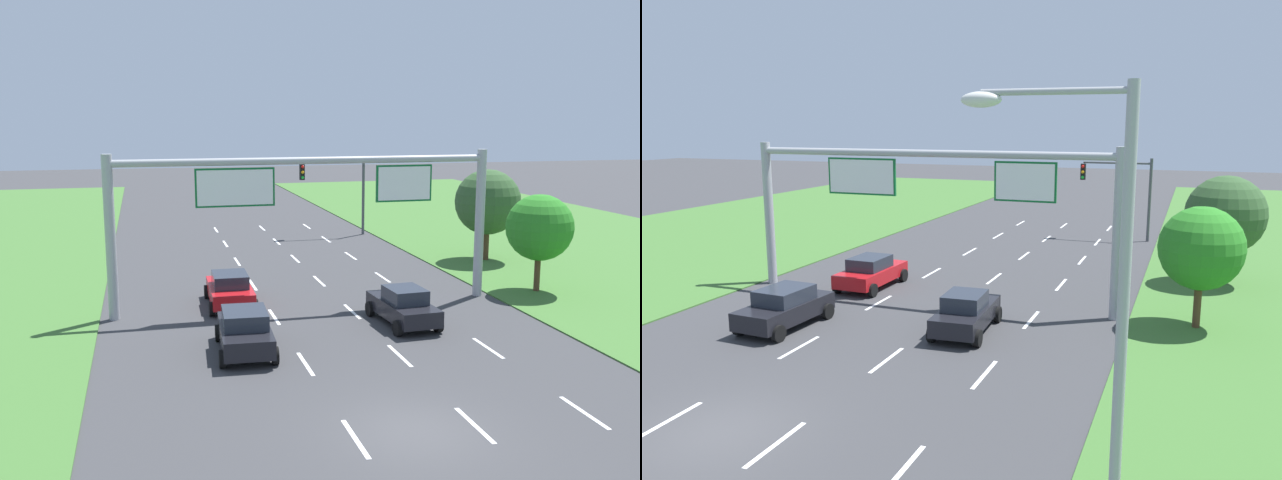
{
  "view_description": "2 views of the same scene",
  "coord_description": "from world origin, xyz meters",
  "views": [
    {
      "loc": [
        -7.05,
        -17.16,
        8.63
      ],
      "look_at": [
        0.72,
        13.72,
        2.96
      ],
      "focal_mm": 40.0,
      "sensor_mm": 36.0,
      "label": 1
    },
    {
      "loc": [
        11.15,
        -11.83,
        7.91
      ],
      "look_at": [
        0.52,
        16.57,
        2.2
      ],
      "focal_mm": 35.0,
      "sensor_mm": 36.0,
      "label": 2
    }
  ],
  "objects": [
    {
      "name": "roadside_tree_mid",
      "position": [
        11.54,
        13.2,
        3.19
      ],
      "size": [
        3.23,
        3.23,
        4.82
      ],
      "color": "#513823",
      "rests_on": "ground_plane"
    },
    {
      "name": "lane_dashes_inner_left",
      "position": [
        -1.75,
        9.0,
        0.0
      ],
      "size": [
        0.14,
        56.4,
        0.01
      ],
      "color": "white",
      "rests_on": "ground_plane"
    },
    {
      "name": "sign_gantry",
      "position": [
        0.05,
        13.29,
        4.89
      ],
      "size": [
        17.24,
        0.44,
        7.0
      ],
      "color": "#9EA0A5",
      "rests_on": "ground_plane"
    },
    {
      "name": "car_lead_silver",
      "position": [
        -3.36,
        14.28,
        0.78
      ],
      "size": [
        2.19,
        4.24,
        1.54
      ],
      "rotation": [
        0.0,
        0.0,
        -0.02
      ],
      "color": "red",
      "rests_on": "ground_plane"
    },
    {
      "name": "lane_dashes_inner_right",
      "position": [
        1.75,
        9.0,
        0.0
      ],
      "size": [
        0.14,
        56.4,
        0.01
      ],
      "color": "white",
      "rests_on": "ground_plane"
    },
    {
      "name": "ground_plane",
      "position": [
        0.0,
        0.0,
        0.0
      ],
      "size": [
        200.0,
        200.0,
        0.0
      ],
      "primitive_type": "plane",
      "color": "#38383A"
    },
    {
      "name": "car_near_red",
      "position": [
        3.26,
        9.68,
        0.78
      ],
      "size": [
        2.18,
        4.17,
        1.58
      ],
      "rotation": [
        0.0,
        0.0,
        0.06
      ],
      "color": "black",
      "rests_on": "ground_plane"
    },
    {
      "name": "car_mid_lane",
      "position": [
        -3.61,
        7.77,
        0.81
      ],
      "size": [
        2.26,
        4.22,
        1.58
      ],
      "rotation": [
        0.0,
        0.0,
        -0.06
      ],
      "color": "black",
      "rests_on": "ground_plane"
    },
    {
      "name": "roadside_tree_far",
      "position": [
        12.64,
        20.73,
        3.5
      ],
      "size": [
        3.84,
        3.84,
        5.43
      ],
      "color": "#513823",
      "rests_on": "ground_plane"
    },
    {
      "name": "traffic_light_mast",
      "position": [
        6.44,
        31.43,
        3.87
      ],
      "size": [
        4.76,
        0.49,
        5.6
      ],
      "color": "#47494F",
      "rests_on": "ground_plane"
    },
    {
      "name": "lane_dashes_slip",
      "position": [
        5.25,
        9.0,
        0.0
      ],
      "size": [
        0.14,
        56.4,
        0.01
      ],
      "color": "white",
      "rests_on": "ground_plane"
    }
  ]
}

